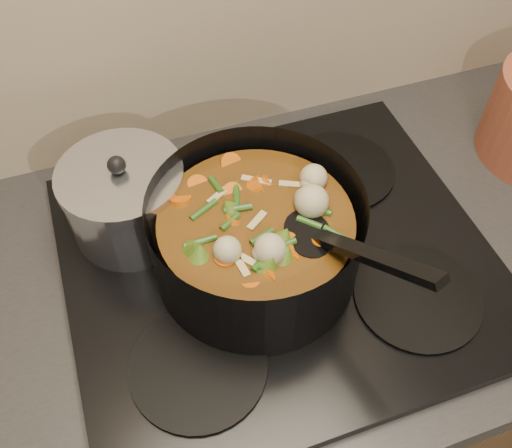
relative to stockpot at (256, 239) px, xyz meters
name	(u,v)px	position (x,y,z in m)	size (l,w,h in m)	color
counter	(272,384)	(0.04, 0.01, -0.54)	(2.64, 0.64, 0.91)	brown
stovetop	(278,260)	(0.04, 0.01, -0.08)	(0.62, 0.54, 0.03)	black
stockpot	(256,239)	(0.00, 0.00, 0.00)	(0.33, 0.38, 0.21)	black
saucepan	(126,200)	(-0.16, 0.13, -0.01)	(0.18, 0.18, 0.15)	silver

